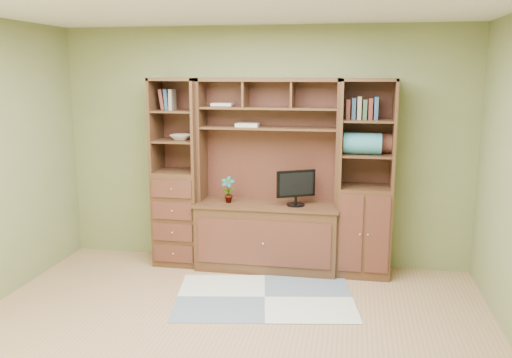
% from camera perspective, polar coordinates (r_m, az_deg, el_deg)
% --- Properties ---
extents(room, '(4.60, 4.10, 2.64)m').
position_cam_1_polar(room, '(4.03, -3.97, -0.44)').
color(room, tan).
rests_on(room, ground).
extents(center_hutch, '(1.54, 0.53, 2.05)m').
position_cam_1_polar(center_hutch, '(5.73, 1.18, 0.28)').
color(center_hutch, '#472B18').
rests_on(center_hutch, ground).
extents(left_tower, '(0.50, 0.45, 2.05)m').
position_cam_1_polar(left_tower, '(6.01, -8.22, 0.67)').
color(left_tower, '#472B18').
rests_on(left_tower, ground).
extents(right_tower, '(0.55, 0.45, 2.05)m').
position_cam_1_polar(right_tower, '(5.70, 11.47, -0.00)').
color(right_tower, '#472B18').
rests_on(right_tower, ground).
extents(rug, '(1.83, 1.37, 0.01)m').
position_cam_1_polar(rug, '(5.27, 0.92, -12.34)').
color(rug, '#9DA2A3').
rests_on(rug, ground).
extents(monitor, '(0.46, 0.37, 0.52)m').
position_cam_1_polar(monitor, '(5.66, 4.23, -0.25)').
color(monitor, black).
rests_on(monitor, center_hutch).
extents(orchid, '(0.15, 0.10, 0.29)m').
position_cam_1_polar(orchid, '(5.81, -2.97, -1.12)').
color(orchid, '#AD553A').
rests_on(orchid, center_hutch).
extents(magazines, '(0.24, 0.18, 0.04)m').
position_cam_1_polar(magazines, '(5.78, -0.89, 5.73)').
color(magazines, beige).
rests_on(magazines, center_hutch).
extents(bowl, '(0.23, 0.23, 0.06)m').
position_cam_1_polar(bowl, '(5.93, -7.88, 4.39)').
color(bowl, beige).
rests_on(bowl, left_tower).
extents(blanket_teal, '(0.38, 0.22, 0.22)m').
position_cam_1_polar(blanket_teal, '(5.59, 11.14, 3.68)').
color(blanket_teal, teal).
rests_on(blanket_teal, right_tower).
extents(blanket_red, '(0.36, 0.20, 0.20)m').
position_cam_1_polar(blanket_red, '(5.73, 12.27, 3.70)').
color(blanket_red, brown).
rests_on(blanket_red, right_tower).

